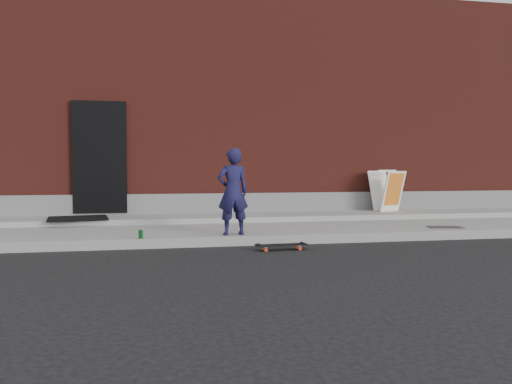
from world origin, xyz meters
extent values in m
plane|color=black|center=(0.00, 0.00, 0.00)|extent=(80.00, 80.00, 0.00)
cube|color=gray|center=(0.00, 1.50, 0.07)|extent=(20.00, 3.00, 0.15)
cube|color=gray|center=(0.00, 2.40, 0.20)|extent=(20.00, 1.20, 0.10)
cube|color=maroon|center=(0.00, 7.00, 2.50)|extent=(20.00, 8.00, 5.00)
cube|color=slate|center=(0.00, 2.97, 0.45)|extent=(20.00, 0.10, 0.40)
cube|color=black|center=(-2.60, 2.96, 1.40)|extent=(1.05, 0.12, 2.25)
imported|color=#19163E|center=(-0.28, 0.20, 0.83)|extent=(0.53, 0.38, 1.35)
cylinder|color=red|center=(0.59, -0.38, 0.03)|extent=(0.05, 0.03, 0.05)
cylinder|color=red|center=(0.60, -0.54, 0.03)|extent=(0.05, 0.03, 0.05)
cylinder|color=red|center=(0.08, -0.41, 0.03)|extent=(0.05, 0.03, 0.05)
cylinder|color=red|center=(0.09, -0.57, 0.03)|extent=(0.05, 0.03, 0.05)
cube|color=silver|center=(0.59, -0.46, 0.06)|extent=(0.06, 0.16, 0.02)
cube|color=silver|center=(0.08, -0.49, 0.06)|extent=(0.06, 0.16, 0.02)
cube|color=black|center=(0.34, -0.47, 0.08)|extent=(0.75, 0.23, 0.02)
cube|color=white|center=(3.48, 2.42, 0.68)|extent=(0.58, 0.42, 0.87)
cube|color=white|center=(3.34, 2.78, 0.68)|extent=(0.58, 0.42, 0.87)
cube|color=yellow|center=(3.49, 2.40, 0.64)|extent=(0.48, 0.33, 0.69)
cube|color=white|center=(3.41, 2.60, 1.12)|extent=(0.51, 0.23, 0.04)
cylinder|color=#197F32|center=(-1.69, 0.05, 0.21)|extent=(0.07, 0.07, 0.13)
cube|color=black|center=(-2.90, 2.08, 0.26)|extent=(1.16, 1.00, 0.03)
cube|color=#59595F|center=(3.48, 0.37, 0.16)|extent=(0.64, 0.49, 0.02)
camera|label=1|loc=(-1.35, -7.49, 1.23)|focal=35.00mm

